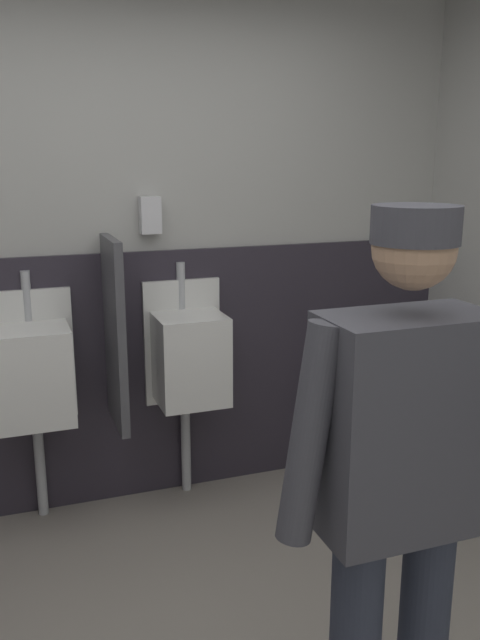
{
  "coord_description": "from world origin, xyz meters",
  "views": [
    {
      "loc": [
        -0.48,
        -1.58,
        1.76
      ],
      "look_at": [
        0.22,
        0.36,
        1.25
      ],
      "focal_mm": 37.37,
      "sensor_mm": 36.0,
      "label": 1
    }
  ],
  "objects_px": {
    "urinal_left": "(33,373)",
    "urinal_middle": "(189,357)",
    "person": "(402,475)",
    "soap_dispenser": "(150,215)",
    "trash_bin": "(450,450)"
  },
  "relations": [
    {
      "from": "soap_dispenser",
      "to": "urinal_middle",
      "type": "bearing_deg",
      "value": -39.03
    },
    {
      "from": "urinal_middle",
      "to": "urinal_left",
      "type": "bearing_deg",
      "value": 180.0
    },
    {
      "from": "urinal_left",
      "to": "urinal_middle",
      "type": "xyz_separation_m",
      "value": [
        0.75,
        0.0,
        0.0
      ]
    },
    {
      "from": "urinal_middle",
      "to": "person",
      "type": "distance_m",
      "value": 1.78
    },
    {
      "from": "trash_bin",
      "to": "urinal_middle",
      "type": "bearing_deg",
      "value": 152.67
    },
    {
      "from": "urinal_left",
      "to": "soap_dispenser",
      "type": "distance_m",
      "value": 0.93
    },
    {
      "from": "urinal_left",
      "to": "person",
      "type": "xyz_separation_m",
      "value": [
        0.83,
        -1.77,
        0.18
      ]
    },
    {
      "from": "urinal_left",
      "to": "soap_dispenser",
      "type": "height_order",
      "value": "soap_dispenser"
    },
    {
      "from": "urinal_left",
      "to": "soap_dispenser",
      "type": "relative_size",
      "value": 6.89
    },
    {
      "from": "person",
      "to": "trash_bin",
      "type": "height_order",
      "value": "person"
    },
    {
      "from": "urinal_middle",
      "to": "soap_dispenser",
      "type": "relative_size",
      "value": 6.89
    },
    {
      "from": "person",
      "to": "soap_dispenser",
      "type": "bearing_deg",
      "value": 96.83
    },
    {
      "from": "soap_dispenser",
      "to": "trash_bin",
      "type": "bearing_deg",
      "value": -28.8
    },
    {
      "from": "urinal_left",
      "to": "person",
      "type": "bearing_deg",
      "value": -64.92
    },
    {
      "from": "person",
      "to": "soap_dispenser",
      "type": "distance_m",
      "value": 1.97
    }
  ]
}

